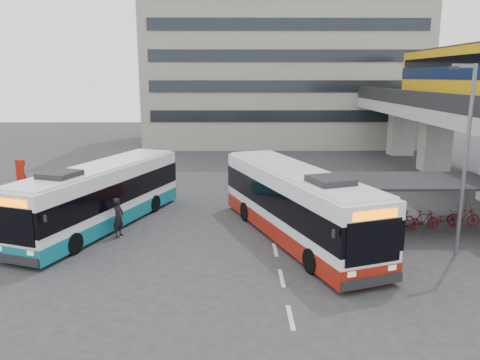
{
  "coord_description": "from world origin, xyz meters",
  "views": [
    {
      "loc": [
        0.75,
        -19.67,
        7.56
      ],
      "look_at": [
        0.98,
        5.41,
        2.0
      ],
      "focal_mm": 35.0,
      "sensor_mm": 36.0,
      "label": 1
    }
  ],
  "objects_px": {
    "bus_main": "(296,204)",
    "bus_teal": "(101,196)",
    "pedestrian": "(118,217)",
    "lamp_post": "(465,150)"
  },
  "relations": [
    {
      "from": "bus_teal",
      "to": "pedestrian",
      "type": "distance_m",
      "value": 2.1
    },
    {
      "from": "lamp_post",
      "to": "bus_main",
      "type": "bearing_deg",
      "value": 138.8
    },
    {
      "from": "bus_teal",
      "to": "pedestrian",
      "type": "height_order",
      "value": "bus_teal"
    },
    {
      "from": "bus_main",
      "to": "bus_teal",
      "type": "bearing_deg",
      "value": 149.4
    },
    {
      "from": "pedestrian",
      "to": "lamp_post",
      "type": "xyz_separation_m",
      "value": [
        15.11,
        -2.5,
        3.64
      ]
    },
    {
      "from": "bus_teal",
      "to": "pedestrian",
      "type": "bearing_deg",
      "value": -32.02
    },
    {
      "from": "lamp_post",
      "to": "bus_teal",
      "type": "bearing_deg",
      "value": 142.8
    },
    {
      "from": "pedestrian",
      "to": "lamp_post",
      "type": "bearing_deg",
      "value": -85.94
    },
    {
      "from": "bus_main",
      "to": "pedestrian",
      "type": "xyz_separation_m",
      "value": [
        -8.46,
        0.34,
        -0.71
      ]
    },
    {
      "from": "bus_main",
      "to": "bus_teal",
      "type": "relative_size",
      "value": 1.05
    }
  ]
}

